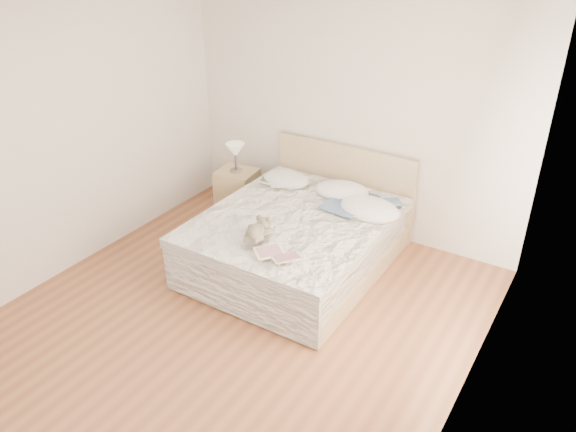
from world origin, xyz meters
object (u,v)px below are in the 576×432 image
(bed, at_px, (299,238))
(teddy_bear, at_px, (256,237))
(childrens_book, at_px, (278,255))
(nightstand, at_px, (238,192))
(table_lamp, at_px, (235,152))
(photo_book, at_px, (274,182))

(bed, xyz_separation_m, teddy_bear, (-0.05, -0.70, 0.34))
(childrens_book, bearing_deg, nightstand, 175.17)
(table_lamp, relative_size, teddy_bear, 1.14)
(nightstand, bearing_deg, table_lamp, -66.55)
(table_lamp, bearing_deg, bed, -25.35)
(table_lamp, distance_m, teddy_bear, 1.75)
(photo_book, distance_m, childrens_book, 1.54)
(nightstand, height_order, childrens_book, childrens_book)
(bed, height_order, teddy_bear, bed)
(childrens_book, bearing_deg, photo_book, 162.77)
(nightstand, bearing_deg, bed, -25.75)
(photo_book, relative_size, teddy_bear, 1.15)
(nightstand, height_order, photo_book, photo_book)
(bed, bearing_deg, childrens_book, -71.41)
(teddy_bear, bearing_deg, nightstand, 121.57)
(photo_book, relative_size, childrens_book, 0.94)
(nightstand, relative_size, table_lamp, 1.59)
(childrens_book, bearing_deg, bed, 146.96)
(bed, distance_m, table_lamp, 1.45)
(nightstand, distance_m, photo_book, 0.74)
(nightstand, relative_size, teddy_bear, 1.82)
(teddy_bear, bearing_deg, photo_book, 104.55)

